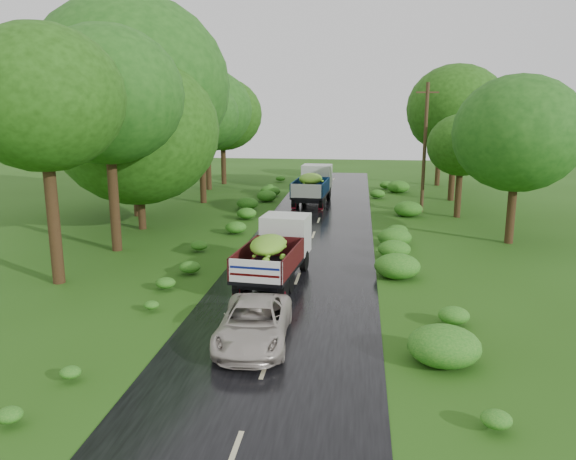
% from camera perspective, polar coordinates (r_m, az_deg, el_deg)
% --- Properties ---
extents(ground, '(120.00, 120.00, 0.00)m').
position_cam_1_polar(ground, '(15.92, -2.29, -13.67)').
color(ground, '#21480F').
rests_on(ground, ground).
extents(road, '(6.50, 80.00, 0.02)m').
position_cam_1_polar(road, '(20.47, 0.04, -7.48)').
color(road, black).
rests_on(road, ground).
extents(road_lines, '(0.12, 69.60, 0.00)m').
position_cam_1_polar(road_lines, '(21.40, 0.38, -6.54)').
color(road_lines, '#BFB78C').
rests_on(road_lines, road).
extents(truck_near, '(2.56, 5.84, 2.38)m').
position_cam_1_polar(truck_near, '(22.79, -1.22, -1.85)').
color(truck_near, black).
rests_on(truck_near, ground).
extents(truck_far, '(2.56, 6.31, 2.60)m').
position_cam_1_polar(truck_far, '(40.88, 2.58, 4.79)').
color(truck_far, black).
rests_on(truck_far, ground).
extents(car, '(2.29, 4.55, 1.23)m').
position_cam_1_polar(car, '(17.08, -3.48, -9.44)').
color(car, '#B6ACA2').
rests_on(car, road).
extents(utility_pole, '(1.48, 0.31, 8.44)m').
position_cam_1_polar(utility_pole, '(38.33, 13.72, 8.25)').
color(utility_pole, '#382616').
rests_on(utility_pole, ground).
extents(trees_left, '(6.98, 32.75, 10.41)m').
position_cam_1_polar(trees_left, '(37.08, -12.97, 12.06)').
color(trees_left, black).
rests_on(trees_left, ground).
extents(trees_right, '(4.81, 24.74, 8.42)m').
position_cam_1_polar(trees_right, '(40.39, 17.61, 10.24)').
color(trees_right, black).
rests_on(trees_right, ground).
extents(shrubs, '(11.90, 44.00, 0.70)m').
position_cam_1_polar(shrubs, '(28.95, 2.27, -0.75)').
color(shrubs, '#175F16').
rests_on(shrubs, ground).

